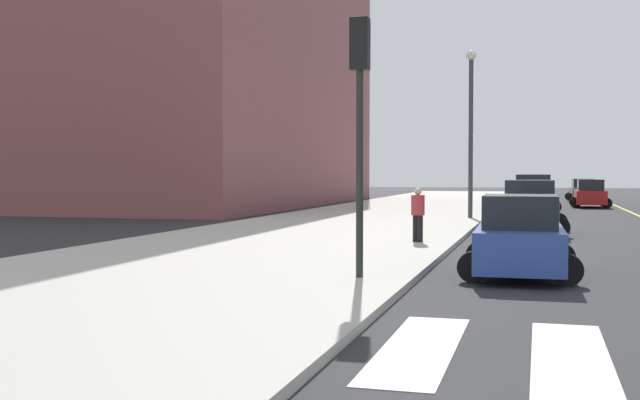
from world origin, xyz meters
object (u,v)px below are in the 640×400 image
object	(u,v)px
car_blue_fifth	(520,239)
pedestrian_walking_west	(418,212)
car_green_nearest	(530,209)
car_red_second	(590,194)
car_gray_sixth	(582,191)
traffic_light_far_corner	(360,96)
car_black_fourth	(532,195)
street_lamp	(471,119)

from	to	relation	value
car_blue_fifth	pedestrian_walking_west	world-z (taller)	pedestrian_walking_west
car_green_nearest	car_blue_fifth	bearing A→B (deg)	-90.00
car_red_second	car_gray_sixth	distance (m)	11.45
car_gray_sixth	pedestrian_walking_west	world-z (taller)	pedestrian_walking_west
car_red_second	traffic_light_far_corner	world-z (taller)	traffic_light_far_corner
car_green_nearest	pedestrian_walking_west	size ratio (longest dim) A/B	2.71
car_black_fourth	traffic_light_far_corner	world-z (taller)	traffic_light_far_corner
car_black_fourth	car_gray_sixth	xyz separation A→B (m)	(3.57, 18.56, -0.17)
car_gray_sixth	traffic_light_far_corner	world-z (taller)	traffic_light_far_corner
street_lamp	car_blue_fifth	bearing A→B (deg)	-82.15
car_blue_fifth	car_gray_sixth	xyz separation A→B (m)	(3.60, 46.03, -0.01)
car_green_nearest	car_black_fourth	distance (m)	15.68
car_blue_fifth	traffic_light_far_corner	distance (m)	4.59
car_green_nearest	car_red_second	bearing A→B (deg)	81.92
car_blue_fifth	car_gray_sixth	bearing A→B (deg)	84.49
street_lamp	car_black_fourth	bearing A→B (deg)	73.18
street_lamp	pedestrian_walking_west	bearing A→B (deg)	-91.98
car_blue_fifth	street_lamp	world-z (taller)	street_lamp
car_red_second	car_gray_sixth	bearing A→B (deg)	89.62
car_red_second	car_gray_sixth	xyz separation A→B (m)	(0.12, 11.45, -0.02)
car_black_fourth	car_blue_fifth	xyz separation A→B (m)	(-0.03, -27.47, -0.17)
car_red_second	street_lamp	world-z (taller)	street_lamp
pedestrian_walking_west	car_green_nearest	bearing A→B (deg)	97.75
traffic_light_far_corner	street_lamp	bearing A→B (deg)	88.93
car_black_fourth	car_red_second	bearing A→B (deg)	61.64
street_lamp	traffic_light_far_corner	bearing A→B (deg)	-91.07
car_gray_sixth	car_red_second	bearing A→B (deg)	-92.90
traffic_light_far_corner	street_lamp	distance (m)	20.83
car_green_nearest	pedestrian_walking_west	xyz separation A→B (m)	(-3.12, -5.85, 0.13)
car_gray_sixth	traffic_light_far_corner	distance (m)	48.58
car_black_fourth	car_gray_sixth	size ratio (longest dim) A/B	1.22
pedestrian_walking_west	street_lamp	size ratio (longest dim) A/B	0.21
car_gray_sixth	street_lamp	bearing A→B (deg)	-105.09
car_red_second	street_lamp	size ratio (longest dim) A/B	0.52
car_blue_fifth	street_lamp	xyz separation A→B (m)	(-2.59, 18.79, 3.77)
car_red_second	pedestrian_walking_west	bearing A→B (deg)	-102.59
traffic_light_far_corner	street_lamp	xyz separation A→B (m)	(0.39, 20.80, 0.91)
street_lamp	car_gray_sixth	bearing A→B (deg)	77.20
pedestrian_walking_west	car_black_fourth	bearing A→B (deg)	117.70
car_red_second	car_black_fourth	xyz separation A→B (m)	(-3.45, -7.11, 0.15)
car_red_second	car_black_fourth	world-z (taller)	car_black_fourth
car_red_second	pedestrian_walking_west	xyz separation A→B (m)	(-6.51, -28.65, 0.21)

